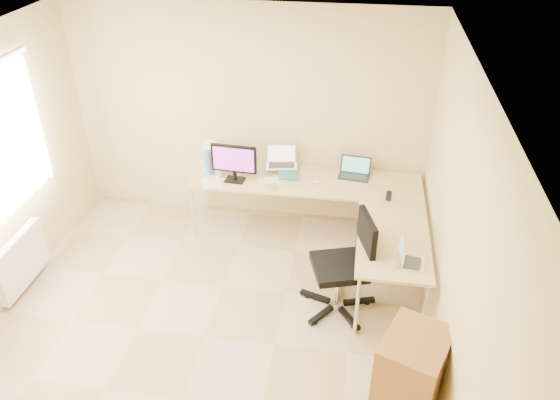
% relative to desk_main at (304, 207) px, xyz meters
% --- Properties ---
extents(floor, '(4.50, 4.50, 0.00)m').
position_rel_desk_main_xyz_m(floor, '(-0.72, -1.85, -0.36)').
color(floor, tan).
rests_on(floor, ground).
extents(ceiling, '(4.50, 4.50, 0.00)m').
position_rel_desk_main_xyz_m(ceiling, '(-0.72, -1.85, 2.24)').
color(ceiling, white).
rests_on(ceiling, ground).
extents(wall_back, '(4.50, 0.00, 4.50)m').
position_rel_desk_main_xyz_m(wall_back, '(-0.72, 0.40, 0.93)').
color(wall_back, '#D1BD87').
rests_on(wall_back, ground).
extents(wall_right, '(0.00, 4.50, 4.50)m').
position_rel_desk_main_xyz_m(wall_right, '(1.38, -1.85, 0.93)').
color(wall_right, '#D1BD87').
rests_on(wall_right, ground).
extents(desk_main, '(2.65, 0.70, 0.73)m').
position_rel_desk_main_xyz_m(desk_main, '(0.00, 0.00, 0.00)').
color(desk_main, tan).
rests_on(desk_main, ground).
extents(desk_return, '(0.70, 1.30, 0.73)m').
position_rel_desk_main_xyz_m(desk_return, '(0.98, -1.00, 0.00)').
color(desk_return, tan).
rests_on(desk_return, ground).
extents(monitor, '(0.53, 0.20, 0.45)m').
position_rel_desk_main_xyz_m(monitor, '(-0.79, -0.14, 0.59)').
color(monitor, black).
rests_on(monitor, desk_main).
extents(book_stack, '(0.27, 0.33, 0.05)m').
position_rel_desk_main_xyz_m(book_stack, '(-0.21, 0.07, 0.39)').
color(book_stack, '#286F6F').
rests_on(book_stack, desk_main).
extents(laptop_center, '(0.41, 0.34, 0.23)m').
position_rel_desk_main_xyz_m(laptop_center, '(-0.30, 0.20, 0.53)').
color(laptop_center, silver).
rests_on(laptop_center, desk_main).
extents(laptop_black, '(0.38, 0.30, 0.22)m').
position_rel_desk_main_xyz_m(laptop_black, '(0.55, 0.16, 0.48)').
color(laptop_black, black).
rests_on(laptop_black, desk_main).
extents(keyboard, '(0.39, 0.23, 0.02)m').
position_rel_desk_main_xyz_m(keyboard, '(-0.35, -0.08, 0.37)').
color(keyboard, silver).
rests_on(keyboard, desk_main).
extents(mouse, '(0.10, 0.08, 0.03)m').
position_rel_desk_main_xyz_m(mouse, '(0.14, -0.06, 0.38)').
color(mouse, beige).
rests_on(mouse, desk_main).
extents(mug, '(0.12, 0.12, 0.10)m').
position_rel_desk_main_xyz_m(mug, '(-0.99, -0.06, 0.41)').
color(mug, beige).
rests_on(mug, desk_main).
extents(cd_stack, '(0.15, 0.15, 0.03)m').
position_rel_desk_main_xyz_m(cd_stack, '(-0.34, -0.26, 0.38)').
color(cd_stack, '#AEACC3').
rests_on(cd_stack, desk_main).
extents(water_bottle, '(0.09, 0.09, 0.29)m').
position_rel_desk_main_xyz_m(water_bottle, '(-1.12, -0.03, 0.51)').
color(water_bottle, '#4A6BAC').
rests_on(water_bottle, desk_main).
extents(papers, '(0.30, 0.35, 0.01)m').
position_rel_desk_main_xyz_m(papers, '(-1.04, -0.23, 0.37)').
color(papers, beige).
rests_on(papers, desk_main).
extents(white_box, '(0.29, 0.26, 0.09)m').
position_rel_desk_main_xyz_m(white_box, '(-1.13, 0.10, 0.41)').
color(white_box, beige).
rests_on(white_box, desk_main).
extents(desk_fan, '(0.29, 0.29, 0.31)m').
position_rel_desk_main_xyz_m(desk_fan, '(-1.13, 0.20, 0.52)').
color(desk_fan, white).
rests_on(desk_fan, desk_main).
extents(black_cup, '(0.07, 0.07, 0.10)m').
position_rel_desk_main_xyz_m(black_cup, '(0.94, -0.30, 0.42)').
color(black_cup, black).
rests_on(black_cup, desk_main).
extents(laptop_return, '(0.33, 0.28, 0.20)m').
position_rel_desk_main_xyz_m(laptop_return, '(1.12, -1.38, 0.46)').
color(laptop_return, silver).
rests_on(laptop_return, desk_return).
extents(office_chair, '(0.81, 0.81, 1.07)m').
position_rel_desk_main_xyz_m(office_chair, '(0.48, -1.25, 0.14)').
color(office_chair, black).
rests_on(office_chair, ground).
extents(cabinet, '(0.64, 0.70, 0.79)m').
position_rel_desk_main_xyz_m(cabinet, '(1.13, -2.34, -0.01)').
color(cabinet, brown).
rests_on(cabinet, ground).
extents(radiator, '(0.09, 0.80, 0.55)m').
position_rel_desk_main_xyz_m(radiator, '(-2.75, -1.45, -0.02)').
color(radiator, white).
rests_on(radiator, ground).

